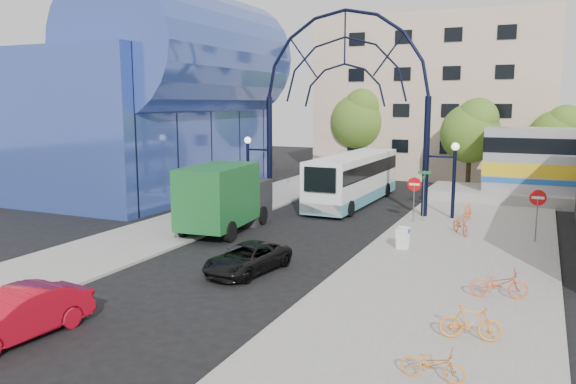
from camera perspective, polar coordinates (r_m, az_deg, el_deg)
The scene contains 22 objects.
ground at distance 22.47m, azimuth -6.26°, elevation -8.13°, with size 120.00×120.00×0.00m, color black.
sidewalk_east at distance 23.56m, azimuth 16.19°, elevation -7.48°, with size 8.00×56.00×0.12m, color gray.
plaza_west at distance 30.77m, azimuth -11.01°, elevation -3.42°, with size 5.00×50.00×0.12m, color gray.
gateway_arch at distance 34.31m, azimuth 5.75°, elevation 12.24°, with size 13.64×0.44×12.10m.
stop_sign at distance 31.40m, azimuth 12.70°, elevation 0.36°, with size 0.80×0.07×2.50m.
do_not_enter_sign at distance 28.80m, azimuth 24.02°, elevation -1.02°, with size 0.76×0.07×2.48m.
street_name_sign at distance 31.89m, azimuth 13.64°, elevation 0.70°, with size 0.70×0.70×2.80m.
sandwich_board at distance 25.68m, azimuth 11.59°, elevation -4.36°, with size 0.55×0.61×0.99m.
transit_hall at distance 42.55m, azimuth -13.98°, elevation 8.89°, with size 16.50×18.00×14.50m.
apartment_block at distance 54.16m, azimuth 15.02°, elevation 9.15°, with size 20.00×12.10×14.00m.
tree_north_a at distance 44.67m, azimuth 18.19°, elevation 6.02°, with size 4.48×4.48×7.00m.
tree_north_b at distance 50.62m, azimuth 7.34°, elevation 7.44°, with size 5.12×5.12×8.00m.
tree_north_c at distance 46.42m, azimuth 25.85°, elevation 5.25°, with size 4.16×4.16×6.50m.
city_bus at distance 37.31m, azimuth 6.69°, elevation 1.40°, with size 2.96×11.85×3.24m.
green_truck at distance 29.29m, azimuth -6.31°, elevation -0.57°, with size 3.19×7.15×3.51m.
black_suv at distance 22.26m, azimuth -4.15°, elevation -6.74°, with size 1.88×4.08×1.13m, color black.
red_sedan at distance 17.87m, azimuth -25.89°, elevation -11.19°, with size 1.50×4.31×1.42m, color #B20A1B.
bike_near_a at distance 29.35m, azimuth 17.16°, elevation -3.22°, with size 0.61×1.76×0.92m, color #DC5D2C.
bike_near_b at distance 33.06m, azimuth 17.77°, elevation -1.90°, with size 0.44×1.55×0.93m, color orange.
bike_far_a at distance 20.36m, azimuth 20.64°, elevation -8.70°, with size 0.65×1.88×0.99m, color #DE5A2C.
bike_far_b at distance 16.65m, azimuth 18.04°, elevation -12.48°, with size 0.48×1.69×1.01m, color orange.
bike_far_c at distance 14.26m, azimuth 14.50°, elevation -16.56°, with size 0.53×1.52×0.80m, color orange.
Camera 1 is at (11.03, -18.43, 6.61)m, focal length 35.00 mm.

